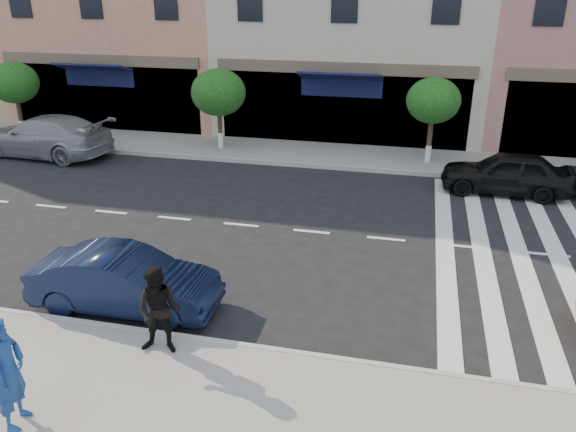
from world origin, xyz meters
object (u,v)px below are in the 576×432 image
Objects in this scene: walker at (159,311)px; car_far_left at (44,136)px; car_near_mid at (125,281)px; car_far_mid at (506,173)px; photographer at (8,372)px.

car_far_left is at bearing 125.86° from walker.
car_far_mid is (8.38, 9.00, 0.04)m from car_near_mid.
car_far_left reaches higher than car_near_mid.
photographer is at bearing 179.63° from car_near_mid.
car_near_mid is (-1.44, 1.37, -0.34)m from walker.
car_far_left is 1.35× the size of car_far_mid.
car_far_mid is at bearing 49.40° from walker.
photographer is 15.01m from car_far_mid.
car_far_left is at bearing 40.36° from car_near_mid.
car_far_mid is (16.78, -0.29, -0.10)m from car_far_left.
walker is 0.42× the size of car_far_mid.
walker reaches higher than car_far_left.
photographer reaches higher than car_far_mid.
car_near_mid is 12.30m from car_far_mid.
car_near_mid is at bearing -10.11° from photographer.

